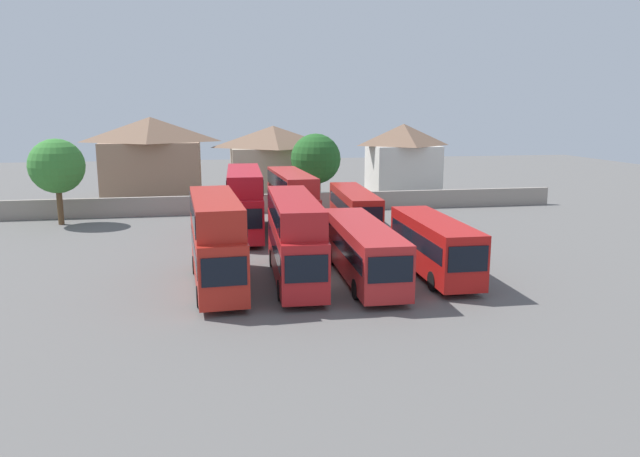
{
  "coord_description": "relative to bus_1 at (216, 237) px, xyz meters",
  "views": [
    {
      "loc": [
        -6.51,
        -33.4,
        9.85
      ],
      "look_at": [
        0.0,
        3.0,
        2.49
      ],
      "focal_mm": 33.71,
      "sensor_mm": 36.0,
      "label": 1
    }
  ],
  "objects": [
    {
      "name": "house_terrace_left",
      "position": [
        -6.52,
        34.57,
        1.74
      ],
      "size": [
        10.77,
        7.4,
        9.04
      ],
      "color": "#9E7A60",
      "rests_on": "ground"
    },
    {
      "name": "tree_left_of_lot",
      "position": [
        -13.18,
        21.36,
        2.19
      ],
      "size": [
        4.66,
        4.66,
        7.42
      ],
      "color": "brown",
      "rests_on": "ground"
    },
    {
      "name": "house_terrace_right",
      "position": [
        21.68,
        33.78,
        1.31
      ],
      "size": [
        7.84,
        6.72,
        8.21
      ],
      "color": "silver",
      "rests_on": "ground"
    },
    {
      "name": "tree_behind_wall",
      "position": [
        10.23,
        26.86,
        2.04
      ],
      "size": [
        5.06,
        5.06,
        7.46
      ],
      "color": "brown",
      "rests_on": "ground"
    },
    {
      "name": "bus_6",
      "position": [
        6.19,
        14.77,
        -0.14
      ],
      "size": [
        2.97,
        11.24,
        4.86
      ],
      "rotation": [
        0.0,
        0.0,
        -1.52
      ],
      "color": "#B52725",
      "rests_on": "ground"
    },
    {
      "name": "ground",
      "position": [
        6.46,
        18.3,
        -2.88
      ],
      "size": [
        140.0,
        140.0,
        0.0
      ],
      "primitive_type": "plane",
      "color": "#605E5B"
    },
    {
      "name": "bus_1",
      "position": [
        0.0,
        0.0,
        0.0
      ],
      "size": [
        3.07,
        10.62,
        5.12
      ],
      "rotation": [
        0.0,
        0.0,
        -1.51
      ],
      "color": "red",
      "rests_on": "ground"
    },
    {
      "name": "depot_boundary_wall",
      "position": [
        6.46,
        24.36,
        -1.98
      ],
      "size": [
        56.0,
        0.5,
        1.8
      ],
      "primitive_type": "cube",
      "color": "gray",
      "rests_on": "ground"
    },
    {
      "name": "house_terrace_centre",
      "position": [
        6.65,
        33.72,
        1.24
      ],
      "size": [
        9.77,
        7.92,
        8.07
      ],
      "color": "tan",
      "rests_on": "ground"
    },
    {
      "name": "bus_4",
      "position": [
        12.87,
        0.27,
        -0.93
      ],
      "size": [
        2.69,
        10.29,
        3.41
      ],
      "rotation": [
        0.0,
        0.0,
        -1.59
      ],
      "color": "red",
      "rests_on": "ground"
    },
    {
      "name": "bus_5",
      "position": [
        2.35,
        14.27,
        0.03
      ],
      "size": [
        3.07,
        11.84,
        5.18
      ],
      "rotation": [
        0.0,
        0.0,
        -1.61
      ],
      "color": "red",
      "rests_on": "ground"
    },
    {
      "name": "bus_2",
      "position": [
        4.46,
        0.5,
        -0.11
      ],
      "size": [
        2.83,
        11.48,
        4.9
      ],
      "rotation": [
        0.0,
        0.0,
        -1.61
      ],
      "color": "#B31A1D",
      "rests_on": "ground"
    },
    {
      "name": "bus_7",
      "position": [
        11.36,
        14.62,
        -0.99
      ],
      "size": [
        2.99,
        11.68,
        3.29
      ],
      "rotation": [
        0.0,
        0.0,
        -1.62
      ],
      "color": "#B11F1A",
      "rests_on": "ground"
    },
    {
      "name": "bus_3",
      "position": [
        8.43,
        0.09,
        -0.98
      ],
      "size": [
        2.84,
        12.04,
        3.3
      ],
      "rotation": [
        0.0,
        0.0,
        -1.59
      ],
      "color": "red",
      "rests_on": "ground"
    }
  ]
}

